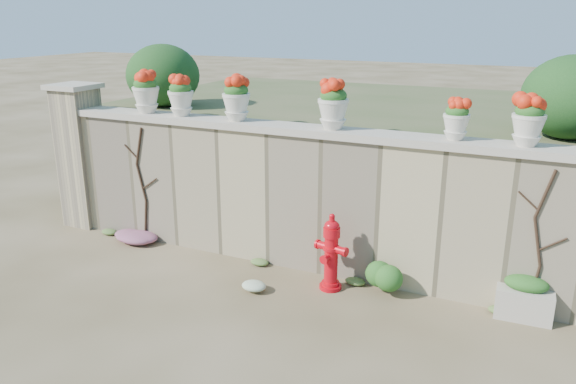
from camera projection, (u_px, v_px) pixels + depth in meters
The scene contains 20 objects.
ground at pixel (239, 319), 6.91m from camera, with size 80.00×80.00×0.00m, color #4C4026.
stone_wall at pixel (299, 201), 8.16m from camera, with size 8.00×0.40×2.00m, color tan.
wall_cap at pixel (299, 130), 7.85m from camera, with size 8.10×0.52×0.10m, color beige.
gate_pillar at pixel (81, 155), 9.76m from camera, with size 0.72×0.72×2.48m.
raised_fill at pixel (365, 154), 10.93m from camera, with size 9.00×6.00×2.00m, color #384C23.
back_shrub_left at pixel (163, 75), 10.03m from camera, with size 1.30×1.30×1.10m, color #143814.
back_shrub_right at pixel (573, 97), 7.36m from camera, with size 1.30×1.30×1.10m, color #143814.
vine_left at pixel (142, 183), 9.06m from camera, with size 0.60×0.04×1.91m.
vine_right at pixel (538, 243), 6.67m from camera, with size 0.60×0.04×1.91m.
fire_hydrant at pixel (331, 252), 7.53m from camera, with size 0.47×0.33×1.08m.
planter_box at pixel (524, 298), 6.89m from camera, with size 0.68×0.42×0.56m.
green_shrub at pixel (382, 275), 7.40m from camera, with size 0.64×0.57×0.60m, color #1E5119.
magenta_clump at pixel (133, 236), 9.23m from camera, with size 0.82×0.55×0.22m, color #C32796.
white_flowers at pixel (256, 284), 7.60m from camera, with size 0.53×0.42×0.19m, color white.
urn_pot_0 at pixel (146, 92), 8.80m from camera, with size 0.42×0.42×0.66m.
urn_pot_1 at pixel (181, 96), 8.54m from camera, with size 0.39×0.39×0.61m.
urn_pot_2 at pixel (236, 99), 8.14m from camera, with size 0.41×0.41×0.64m.
urn_pot_3 at pixel (333, 105), 7.53m from camera, with size 0.42×0.42×0.66m.
urn_pot_4 at pixel (456, 119), 6.90m from camera, with size 0.33×0.33×0.51m.
urn_pot_5 at pixel (529, 121), 6.56m from camera, with size 0.39×0.39×0.60m.
Camera 1 is at (3.14, -5.28, 3.58)m, focal length 35.00 mm.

